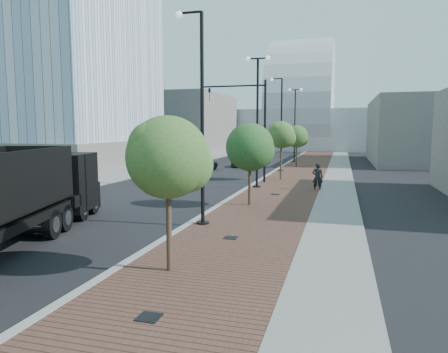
# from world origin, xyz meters

# --- Properties ---
(ground) EXTENTS (220.00, 220.00, 0.00)m
(ground) POSITION_xyz_m (0.00, 0.00, 0.00)
(ground) COLOR black
(sidewalk) EXTENTS (7.00, 140.00, 0.12)m
(sidewalk) POSITION_xyz_m (3.50, 40.00, 0.06)
(sidewalk) COLOR #4C2D23
(sidewalk) RESTS_ON ground
(concrete_strip) EXTENTS (2.40, 140.00, 0.13)m
(concrete_strip) POSITION_xyz_m (6.20, 40.00, 0.07)
(concrete_strip) COLOR slate
(concrete_strip) RESTS_ON ground
(curb) EXTENTS (0.30, 140.00, 0.14)m
(curb) POSITION_xyz_m (0.00, 40.00, 0.07)
(curb) COLOR gray
(curb) RESTS_ON ground
(west_sidewalk) EXTENTS (4.00, 140.00, 0.12)m
(west_sidewalk) POSITION_xyz_m (-13.00, 40.00, 0.06)
(west_sidewalk) COLOR slate
(west_sidewalk) RESTS_ON ground
(dump_truck) EXTENTS (6.00, 13.73, 3.57)m
(dump_truck) POSITION_xyz_m (-5.54, 6.59, 1.51)
(dump_truck) COLOR black
(dump_truck) RESTS_ON ground
(white_sedan) EXTENTS (2.29, 5.35, 1.71)m
(white_sedan) POSITION_xyz_m (-5.41, 24.32, 0.86)
(white_sedan) COLOR silver
(white_sedan) RESTS_ON ground
(dark_car_mid) EXTENTS (3.53, 4.70, 1.19)m
(dark_car_mid) POSITION_xyz_m (-7.74, 33.08, 0.59)
(dark_car_mid) COLOR black
(dark_car_mid) RESTS_ON ground
(dark_car_far) EXTENTS (2.15, 4.48, 1.26)m
(dark_car_far) POSITION_xyz_m (-4.31, 38.71, 0.63)
(dark_car_far) COLOR black
(dark_car_far) RESTS_ON ground
(pedestrian) EXTENTS (0.75, 0.52, 1.97)m
(pedestrian) POSITION_xyz_m (4.85, 21.82, 0.98)
(pedestrian) COLOR black
(pedestrian) RESTS_ON ground
(streetlight_1) EXTENTS (1.44, 0.56, 9.21)m
(streetlight_1) POSITION_xyz_m (0.49, 10.00, 4.34)
(streetlight_1) COLOR black
(streetlight_1) RESTS_ON ground
(streetlight_2) EXTENTS (1.72, 0.56, 9.28)m
(streetlight_2) POSITION_xyz_m (0.60, 22.00, 4.82)
(streetlight_2) COLOR black
(streetlight_2) RESTS_ON ground
(streetlight_3) EXTENTS (1.44, 0.56, 9.21)m
(streetlight_3) POSITION_xyz_m (0.49, 34.00, 4.34)
(streetlight_3) COLOR black
(streetlight_3) RESTS_ON ground
(streetlight_4) EXTENTS (1.72, 0.56, 9.28)m
(streetlight_4) POSITION_xyz_m (0.60, 46.00, 4.82)
(streetlight_4) COLOR black
(streetlight_4) RESTS_ON ground
(traffic_mast) EXTENTS (5.09, 0.20, 8.00)m
(traffic_mast) POSITION_xyz_m (-0.30, 25.00, 4.98)
(traffic_mast) COLOR black
(traffic_mast) RESTS_ON ground
(tree_0) EXTENTS (2.44, 2.40, 4.66)m
(tree_0) POSITION_xyz_m (1.65, 4.02, 3.45)
(tree_0) COLOR #382619
(tree_0) RESTS_ON ground
(tree_1) EXTENTS (2.62, 2.61, 4.59)m
(tree_1) POSITION_xyz_m (1.65, 15.02, 3.28)
(tree_1) COLOR #382619
(tree_1) RESTS_ON ground
(tree_2) EXTENTS (2.28, 2.21, 4.89)m
(tree_2) POSITION_xyz_m (1.65, 27.02, 3.77)
(tree_2) COLOR #382619
(tree_2) RESTS_ON ground
(tree_3) EXTENTS (2.48, 2.45, 4.67)m
(tree_3) POSITION_xyz_m (1.65, 39.02, 3.43)
(tree_3) COLOR #382619
(tree_3) RESTS_ON ground
(tower_podium) EXTENTS (19.00, 19.00, 3.00)m
(tower_podium) POSITION_xyz_m (-24.00, 32.00, 1.50)
(tower_podium) COLOR #67625C
(tower_podium) RESTS_ON ground
(convention_center) EXTENTS (50.00, 30.00, 50.00)m
(convention_center) POSITION_xyz_m (-2.00, 85.00, 6.00)
(convention_center) COLOR #9DA2A7
(convention_center) RESTS_ON ground
(commercial_block_nw) EXTENTS (14.00, 20.00, 10.00)m
(commercial_block_nw) POSITION_xyz_m (-20.00, 60.00, 5.00)
(commercial_block_nw) COLOR slate
(commercial_block_nw) RESTS_ON ground
(commercial_block_ne) EXTENTS (12.00, 22.00, 8.00)m
(commercial_block_ne) POSITION_xyz_m (16.00, 50.00, 4.00)
(commercial_block_ne) COLOR slate
(commercial_block_ne) RESTS_ON ground
(utility_cover_0) EXTENTS (0.50, 0.50, 0.02)m
(utility_cover_0) POSITION_xyz_m (2.40, 1.00, 0.13)
(utility_cover_0) COLOR black
(utility_cover_0) RESTS_ON sidewalk
(utility_cover_1) EXTENTS (0.50, 0.50, 0.02)m
(utility_cover_1) POSITION_xyz_m (2.40, 8.00, 0.13)
(utility_cover_1) COLOR black
(utility_cover_1) RESTS_ON sidewalk
(utility_cover_2) EXTENTS (0.50, 0.50, 0.02)m
(utility_cover_2) POSITION_xyz_m (2.40, 19.00, 0.13)
(utility_cover_2) COLOR black
(utility_cover_2) RESTS_ON sidewalk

